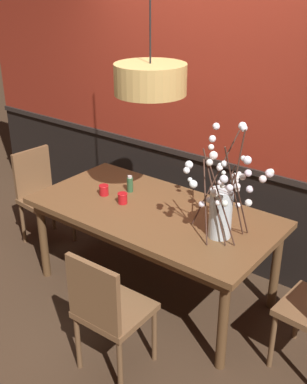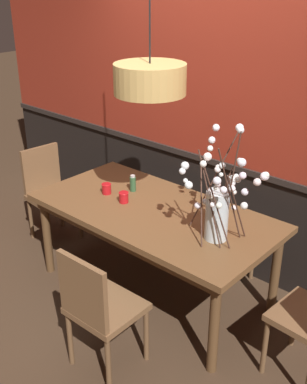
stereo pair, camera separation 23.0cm
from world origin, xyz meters
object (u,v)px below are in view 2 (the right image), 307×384
(chair_head_west_end, at_px, (49,189))
(chair_far_side_left, at_px, (192,191))
(condiment_bottle, at_px, (133,183))
(candle_holder_nearer_center, at_px, (124,197))
(dining_table, at_px, (154,219))
(chair_near_side_right, at_px, (98,306))
(vase_with_blossoms, at_px, (218,206))
(chair_far_side_right, at_px, (250,206))
(candle_holder_nearer_edge, at_px, (107,189))
(pendant_lamp, at_px, (150,79))

(chair_head_west_end, xyz_separation_m, chair_far_side_left, (1.08, 0.88, 0.00))
(condiment_bottle, bearing_deg, candle_holder_nearer_center, -64.88)
(dining_table, relative_size, chair_near_side_right, 2.13)
(chair_far_side_left, xyz_separation_m, vase_with_blossoms, (0.91, -0.93, 0.50))
(chair_head_west_end, height_order, chair_far_side_right, chair_far_side_right)
(chair_far_side_left, distance_m, vase_with_blossoms, 1.40)
(dining_table, xyz_separation_m, candle_holder_nearer_edge, (-0.48, -0.04, 0.13))
(chair_far_side_right, xyz_separation_m, candle_holder_nearer_center, (-0.58, -1.00, 0.26))
(chair_far_side_left, bearing_deg, chair_head_west_end, -140.83)
(chair_head_west_end, height_order, condiment_bottle, chair_head_west_end)
(chair_head_west_end, relative_size, chair_far_side_right, 0.93)
(dining_table, xyz_separation_m, candle_holder_nearer_center, (-0.26, -0.07, 0.13))
(vase_with_blossoms, xyz_separation_m, candle_holder_nearer_edge, (-1.10, -0.00, -0.21))
(chair_near_side_right, bearing_deg, chair_far_side_left, 108.84)
(chair_near_side_right, relative_size, vase_with_blossoms, 1.13)
(dining_table, relative_size, condiment_bottle, 13.68)
(chair_head_west_end, bearing_deg, chair_far_side_left, 39.17)
(chair_head_west_end, relative_size, chair_far_side_left, 0.99)
(chair_far_side_right, relative_size, candle_holder_nearer_center, 11.08)
(chair_far_side_right, relative_size, candle_holder_nearer_edge, 11.20)
(chair_far_side_left, height_order, candle_holder_nearer_edge, chair_far_side_left)
(chair_near_side_right, distance_m, vase_with_blossoms, 1.03)
(vase_with_blossoms, bearing_deg, candle_holder_nearer_edge, -179.92)
(condiment_bottle, distance_m, pendant_lamp, 1.03)
(pendant_lamp, bearing_deg, chair_head_west_end, 177.80)
(dining_table, bearing_deg, candle_holder_nearer_center, -165.84)
(candle_holder_nearer_center, bearing_deg, dining_table, 14.16)
(vase_with_blossoms, relative_size, candle_holder_nearer_center, 9.08)
(dining_table, relative_size, chair_far_side_left, 2.10)
(chair_far_side_right, distance_m, candle_holder_nearer_edge, 1.29)
(dining_table, bearing_deg, chair_far_side_left, 108.31)
(chair_near_side_right, height_order, vase_with_blossoms, vase_with_blossoms)
(chair_near_side_right, xyz_separation_m, vase_with_blossoms, (0.31, 0.84, 0.50))
(candle_holder_nearer_center, bearing_deg, pendant_lamp, 4.32)
(candle_holder_nearer_edge, bearing_deg, vase_with_blossoms, 0.08)
(condiment_bottle, xyz_separation_m, pendant_lamp, (0.36, -0.19, 0.95))
(chair_far_side_left, relative_size, pendant_lamp, 0.70)
(chair_far_side_right, bearing_deg, candle_holder_nearer_edge, -129.25)
(pendant_lamp, bearing_deg, chair_far_side_right, 72.56)
(chair_far_side_left, xyz_separation_m, condiment_bottle, (-0.06, -0.75, 0.32))
(candle_holder_nearer_edge, bearing_deg, chair_near_side_right, -46.52)
(chair_near_side_right, xyz_separation_m, chair_far_side_left, (-0.60, 1.77, 0.00))
(chair_head_west_end, xyz_separation_m, pendant_lamp, (1.38, -0.05, 1.27))
(chair_head_west_end, bearing_deg, candle_holder_nearer_edge, -3.23)
(chair_head_west_end, height_order, chair_far_side_left, chair_far_side_left)
(chair_far_side_left, bearing_deg, candle_holder_nearer_center, -87.95)
(dining_table, bearing_deg, vase_with_blossoms, -3.79)
(chair_far_side_left, distance_m, condiment_bottle, 0.81)
(chair_near_side_right, height_order, condiment_bottle, chair_near_side_right)
(candle_holder_nearer_center, distance_m, condiment_bottle, 0.23)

